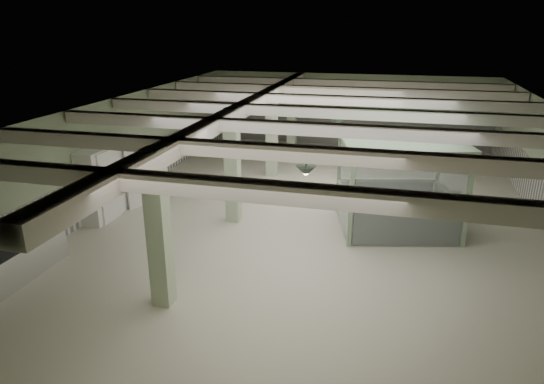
# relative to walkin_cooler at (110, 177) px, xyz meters

# --- Properties ---
(floor) EXTENTS (20.00, 20.00, 0.00)m
(floor) POSITION_rel_walkin_cooler_xyz_m (6.62, 1.30, -1.22)
(floor) COLOR beige
(floor) RESTS_ON ground
(ceiling) EXTENTS (14.00, 20.00, 0.02)m
(ceiling) POSITION_rel_walkin_cooler_xyz_m (6.62, 1.30, 2.38)
(ceiling) COLOR white
(ceiling) RESTS_ON wall_back
(wall_back) EXTENTS (14.00, 0.02, 3.60)m
(wall_back) POSITION_rel_walkin_cooler_xyz_m (6.62, 11.30, 0.58)
(wall_back) COLOR #A4B691
(wall_back) RESTS_ON floor
(wall_front) EXTENTS (14.00, 0.02, 3.60)m
(wall_front) POSITION_rel_walkin_cooler_xyz_m (6.62, -8.70, 0.58)
(wall_front) COLOR #A4B691
(wall_front) RESTS_ON floor
(wall_left) EXTENTS (0.02, 20.00, 3.60)m
(wall_left) POSITION_rel_walkin_cooler_xyz_m (-0.38, 1.30, 0.58)
(wall_left) COLOR #A4B691
(wall_left) RESTS_ON floor
(wainscot_left) EXTENTS (0.05, 19.90, 1.50)m
(wainscot_left) POSITION_rel_walkin_cooler_xyz_m (-0.35, 1.30, -0.47)
(wainscot_left) COLOR silver
(wainscot_left) RESTS_ON floor
(wainscot_back) EXTENTS (13.90, 0.05, 1.50)m
(wainscot_back) POSITION_rel_walkin_cooler_xyz_m (6.62, 11.28, -0.47)
(wainscot_back) COLOR silver
(wainscot_back) RESTS_ON floor
(girder) EXTENTS (0.45, 19.90, 0.40)m
(girder) POSITION_rel_walkin_cooler_xyz_m (4.12, 1.30, 2.16)
(girder) COLOR beige
(girder) RESTS_ON ceiling
(beam_a) EXTENTS (13.90, 0.35, 0.32)m
(beam_a) POSITION_rel_walkin_cooler_xyz_m (6.62, -6.20, 2.20)
(beam_a) COLOR beige
(beam_a) RESTS_ON ceiling
(beam_b) EXTENTS (13.90, 0.35, 0.32)m
(beam_b) POSITION_rel_walkin_cooler_xyz_m (6.62, -3.70, 2.20)
(beam_b) COLOR beige
(beam_b) RESTS_ON ceiling
(beam_c) EXTENTS (13.90, 0.35, 0.32)m
(beam_c) POSITION_rel_walkin_cooler_xyz_m (6.62, -1.20, 2.20)
(beam_c) COLOR beige
(beam_c) RESTS_ON ceiling
(beam_d) EXTENTS (13.90, 0.35, 0.32)m
(beam_d) POSITION_rel_walkin_cooler_xyz_m (6.62, 1.30, 2.20)
(beam_d) COLOR beige
(beam_d) RESTS_ON ceiling
(beam_e) EXTENTS (13.90, 0.35, 0.32)m
(beam_e) POSITION_rel_walkin_cooler_xyz_m (6.62, 3.80, 2.20)
(beam_e) COLOR beige
(beam_e) RESTS_ON ceiling
(beam_f) EXTENTS (13.90, 0.35, 0.32)m
(beam_f) POSITION_rel_walkin_cooler_xyz_m (6.62, 6.30, 2.20)
(beam_f) COLOR beige
(beam_f) RESTS_ON ceiling
(beam_g) EXTENTS (13.90, 0.35, 0.32)m
(beam_g) POSITION_rel_walkin_cooler_xyz_m (6.62, 8.80, 2.20)
(beam_g) COLOR beige
(beam_g) RESTS_ON ceiling
(column_a) EXTENTS (0.42, 0.42, 3.60)m
(column_a) POSITION_rel_walkin_cooler_xyz_m (4.12, -4.70, 0.58)
(column_a) COLOR #B7CBA4
(column_a) RESTS_ON floor
(column_b) EXTENTS (0.42, 0.42, 3.60)m
(column_b) POSITION_rel_walkin_cooler_xyz_m (4.12, 0.30, 0.58)
(column_b) COLOR #B7CBA4
(column_b) RESTS_ON floor
(column_c) EXTENTS (0.42, 0.42, 3.60)m
(column_c) POSITION_rel_walkin_cooler_xyz_m (4.12, 5.30, 0.58)
(column_c) COLOR #B7CBA4
(column_c) RESTS_ON floor
(column_d) EXTENTS (0.42, 0.42, 3.60)m
(column_d) POSITION_rel_walkin_cooler_xyz_m (4.12, 9.30, 0.58)
(column_d) COLOR #B7CBA4
(column_d) RESTS_ON floor
(pendant_front) EXTENTS (0.44, 0.44, 0.22)m
(pendant_front) POSITION_rel_walkin_cooler_xyz_m (7.12, -3.70, 1.83)
(pendant_front) COLOR #314233
(pendant_front) RESTS_ON ceiling
(pendant_mid) EXTENTS (0.44, 0.44, 0.22)m
(pendant_mid) POSITION_rel_walkin_cooler_xyz_m (7.12, 1.80, 1.83)
(pendant_mid) COLOR #314233
(pendant_mid) RESTS_ON ceiling
(pendant_back) EXTENTS (0.44, 0.44, 0.22)m
(pendant_back) POSITION_rel_walkin_cooler_xyz_m (7.12, 6.80, 1.83)
(pendant_back) COLOR #314233
(pendant_back) RESTS_ON ceiling
(walkin_cooler) EXTENTS (1.02, 2.66, 2.44)m
(walkin_cooler) POSITION_rel_walkin_cooler_xyz_m (0.00, 0.00, 0.00)
(walkin_cooler) COLOR white
(walkin_cooler) RESTS_ON floor
(guard_booth) EXTENTS (4.05, 3.66, 2.80)m
(guard_booth) POSITION_rel_walkin_cooler_xyz_m (9.13, 0.95, 0.65)
(guard_booth) COLOR #88A382
(guard_booth) RESTS_ON floor
(filing_cabinet) EXTENTS (0.44, 0.57, 1.13)m
(filing_cabinet) POSITION_rel_walkin_cooler_xyz_m (10.86, 1.35, -0.65)
(filing_cabinet) COLOR #505446
(filing_cabinet) RESTS_ON floor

